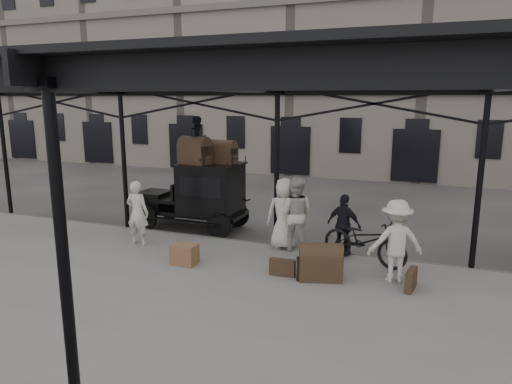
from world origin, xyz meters
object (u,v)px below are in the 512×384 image
Objects in this scene: porter_official at (344,225)px; bicycle at (365,240)px; porter_left at (138,213)px; taxi at (202,193)px; steamer_trunk_roof_near at (195,152)px; steamer_trunk_platform at (320,264)px.

porter_official is 0.73× the size of bicycle.
bicycle is (6.13, 0.76, -0.33)m from porter_left.
porter_left is at bearing 30.28° from porter_official.
bicycle is (0.59, -0.39, -0.23)m from porter_official.
steamer_trunk_roof_near is at bearing -108.07° from taxi.
taxi is 5.57m from steamer_trunk_platform.
steamer_trunk_platform is at bearing -33.78° from taxi.
porter_left is 2.71m from steamer_trunk_roof_near.
porter_left is 5.66m from porter_official.
steamer_trunk_roof_near reaches higher than porter_official.
taxi is at bearing 83.73° from steamer_trunk_roof_near.
taxi is at bearing 90.83° from bicycle.
porter_official is 0.74m from bicycle.
porter_official is at bearing -14.92° from taxi.
porter_official is (5.54, 1.14, -0.10)m from porter_left.
steamer_trunk_roof_near is (-5.45, 1.42, 1.80)m from bicycle.
steamer_trunk_roof_near is (-0.08, -0.25, 1.33)m from taxi.
porter_left is 6.18m from bicycle.
bicycle is 2.29× the size of steamer_trunk_roof_near.
porter_official is 5.21m from steamer_trunk_roof_near.
bicycle is 5.91m from steamer_trunk_roof_near.
steamer_trunk_roof_near is 1.01× the size of steamer_trunk_platform.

